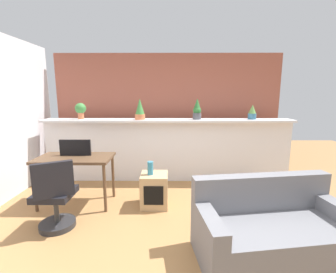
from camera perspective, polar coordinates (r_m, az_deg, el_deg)
The scene contains 14 objects.
ground_plane at distance 2.93m, azimuth -0.40°, elevation -24.52°, with size 12.00×12.00×0.00m, color #9E7042.
divider_wall at distance 4.54m, azimuth -0.08°, elevation -3.56°, with size 4.68×0.16×1.17m, color silver.
plant_shelf at distance 4.39m, azimuth -0.09°, elevation 3.98°, with size 4.68×0.39×0.04m, color silver.
brick_wall_behind at distance 5.02m, azimuth -0.03°, elevation 5.50°, with size 4.68×0.10×2.50m, color #9E5442.
potted_plant_0 at distance 4.72m, azimuth -20.61°, elevation 6.20°, with size 0.20×0.20×0.30m.
potted_plant_1 at distance 4.37m, azimuth -6.90°, elevation 6.54°, with size 0.19×0.19×0.39m.
potted_plant_2 at distance 4.40m, azimuth 7.13°, elevation 6.46°, with size 0.16×0.16×0.39m.
potted_plant_3 at distance 4.66m, azimuth 19.92°, elevation 5.59°, with size 0.15×0.15×0.27m.
desk at distance 3.79m, azimuth -21.77°, elevation -5.86°, with size 1.10×0.60×0.75m.
tv_monitor at distance 3.82m, azimuth -21.74°, elevation -2.54°, with size 0.47×0.04×0.24m, color black.
office_chair at distance 3.28m, azimuth -25.84°, elevation -13.87°, with size 0.52×0.52×0.91m.
side_cube_shelf at distance 3.61m, azimuth -3.36°, elevation -12.94°, with size 0.40×0.41×0.50m.
vase_on_shelf at distance 3.48m, azimuth -4.34°, elevation -7.72°, with size 0.09×0.09×0.20m, color teal.
couch at distance 2.82m, azimuth 24.00°, elevation -20.29°, with size 1.65×0.97×0.80m.
Camera 1 is at (0.03, -2.40, 1.68)m, focal length 24.91 mm.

